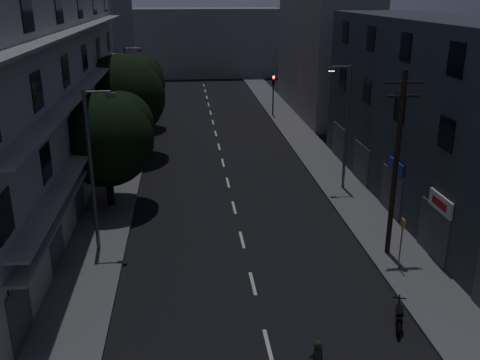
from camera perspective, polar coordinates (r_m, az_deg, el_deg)
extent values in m
plane|color=black|center=(41.38, -1.88, 2.05)|extent=(160.00, 160.00, 0.00)
cube|color=#565659|center=(41.54, -12.26, 1.78)|extent=(3.00, 90.00, 0.15)
cube|color=#565659|center=(42.53, 8.26, 2.44)|extent=(3.00, 90.00, 0.15)
cube|color=beige|center=(20.72, 3.02, -17.23)|extent=(0.15, 2.00, 0.01)
cube|color=beige|center=(24.44, 1.37, -10.96)|extent=(0.15, 2.00, 0.01)
cube|color=beige|center=(28.38, 0.21, -6.38)|extent=(0.15, 2.00, 0.01)
cube|color=beige|center=(32.47, -0.65, -2.94)|extent=(0.15, 2.00, 0.01)
cube|color=beige|center=(36.65, -1.30, -0.27)|extent=(0.15, 2.00, 0.01)
cube|color=beige|center=(40.90, -1.83, 1.85)|extent=(0.15, 2.00, 0.01)
cube|color=beige|center=(45.20, -2.25, 3.57)|extent=(0.15, 2.00, 0.01)
cube|color=beige|center=(49.54, -2.61, 4.99)|extent=(0.15, 2.00, 0.01)
cube|color=beige|center=(53.90, -2.90, 6.17)|extent=(0.15, 2.00, 0.01)
cube|color=beige|center=(58.29, -3.15, 7.19)|extent=(0.15, 2.00, 0.01)
cube|color=beige|center=(62.69, -3.37, 8.05)|extent=(0.15, 2.00, 0.01)
cube|color=beige|center=(67.10, -3.56, 8.81)|extent=(0.15, 2.00, 0.01)
cube|color=beige|center=(71.52, -3.73, 9.47)|extent=(0.15, 2.00, 0.01)
cube|color=beige|center=(75.96, -3.88, 10.05)|extent=(0.15, 2.00, 0.01)
cube|color=#A3A39E|center=(34.11, -21.89, 9.01)|extent=(6.00, 36.00, 14.00)
cube|color=black|center=(21.18, -22.65, -11.54)|extent=(0.06, 1.60, 1.60)
cube|color=black|center=(26.33, -19.18, -4.90)|extent=(0.06, 1.60, 1.60)
cube|color=black|center=(31.78, -16.91, -0.47)|extent=(0.06, 1.60, 1.60)
cube|color=black|center=(37.40, -15.32, 2.65)|extent=(0.06, 1.60, 1.60)
cube|color=black|center=(43.12, -14.14, 4.95)|extent=(0.06, 1.60, 1.60)
cube|color=black|center=(48.91, -13.24, 6.70)|extent=(0.06, 1.60, 1.60)
cube|color=black|center=(19.81, -23.84, -3.54)|extent=(0.06, 1.60, 1.60)
cube|color=black|center=(25.24, -19.97, 1.74)|extent=(0.06, 1.60, 1.60)
cube|color=black|center=(30.88, -17.49, 5.12)|extent=(0.06, 1.60, 1.60)
cube|color=black|center=(36.64, -15.76, 7.44)|extent=(0.06, 1.60, 1.60)
cube|color=black|center=(42.46, -14.50, 9.13)|extent=(0.06, 1.60, 1.60)
cube|color=black|center=(48.33, -13.53, 10.40)|extent=(0.06, 1.60, 1.60)
cube|color=black|center=(24.52, -20.83, 8.88)|extent=(0.06, 1.60, 1.60)
cube|color=black|center=(30.30, -18.11, 10.98)|extent=(0.06, 1.60, 1.60)
cube|color=black|center=(36.15, -16.23, 12.40)|extent=(0.06, 1.60, 1.60)
cube|color=black|center=(42.04, -14.87, 13.41)|extent=(0.06, 1.60, 1.60)
cube|color=black|center=(47.96, -13.84, 14.17)|extent=(0.06, 1.60, 1.60)
cube|color=black|center=(24.21, -21.77, 16.31)|extent=(0.06, 1.60, 1.60)
cube|color=black|center=(30.05, -18.77, 17.01)|extent=(0.06, 1.60, 1.60)
cube|color=black|center=(35.94, -16.73, 17.46)|extent=(0.06, 1.60, 1.60)
cube|color=black|center=(41.86, -15.27, 17.76)|extent=(0.06, 1.60, 1.60)
cube|color=black|center=(47.80, -14.16, 17.98)|extent=(0.06, 1.60, 1.60)
cube|color=gray|center=(33.94, -15.56, 4.46)|extent=(1.00, 32.40, 0.12)
cube|color=gray|center=(33.30, -16.06, 9.78)|extent=(1.00, 32.40, 0.12)
cube|color=gray|center=(32.95, -16.60, 15.26)|extent=(1.00, 32.40, 0.12)
cube|color=gray|center=(34.19, -15.59, 2.99)|extent=(0.80, 32.40, 0.12)
cube|color=#424247|center=(21.48, -22.41, -12.92)|extent=(0.06, 2.40, 2.40)
cube|color=#424247|center=(26.57, -19.01, -6.08)|extent=(0.06, 2.40, 2.40)
cube|color=#424247|center=(31.98, -16.79, -1.48)|extent=(0.06, 2.40, 2.40)
cube|color=#424247|center=(37.57, -15.22, 1.78)|extent=(0.06, 2.40, 2.40)
cube|color=#424247|center=(43.27, -14.06, 4.18)|extent=(0.06, 2.40, 2.40)
cube|color=#424247|center=(49.04, -13.17, 6.02)|extent=(0.06, 2.40, 2.40)
cube|color=#2B323B|center=(32.73, 21.11, 6.03)|extent=(6.00, 28.00, 11.00)
cube|color=black|center=(26.01, 21.14, 4.63)|extent=(0.06, 1.40, 1.50)
cube|color=black|center=(30.87, 16.65, 7.30)|extent=(0.06, 1.40, 1.50)
cube|color=black|center=(35.91, 13.37, 9.20)|extent=(0.06, 1.40, 1.50)
cube|color=black|center=(41.08, 10.89, 10.62)|extent=(0.06, 1.40, 1.50)
cube|color=black|center=(25.44, 22.05, 11.82)|extent=(0.06, 1.40, 1.50)
cube|color=black|center=(30.39, 17.26, 13.38)|extent=(0.06, 1.40, 1.50)
cube|color=black|center=(35.50, 13.80, 14.44)|extent=(0.06, 1.40, 1.50)
cube|color=black|center=(40.72, 11.19, 15.21)|extent=(0.06, 1.40, 1.50)
cube|color=#424247|center=(27.56, 19.89, -5.25)|extent=(0.06, 3.00, 2.60)
cube|color=#424247|center=(32.19, 15.80, -1.24)|extent=(0.06, 3.00, 2.60)
cube|color=#424247|center=(37.06, 12.78, 1.74)|extent=(0.06, 3.00, 2.60)
cube|color=#424247|center=(42.08, 10.45, 4.02)|extent=(0.06, 3.00, 2.60)
cube|color=silver|center=(26.48, 20.62, -2.36)|extent=(0.12, 2.20, 0.80)
cube|color=#B21414|center=(26.45, 20.47, -2.36)|extent=(0.02, 1.40, 0.36)
cube|color=navy|center=(31.18, 16.29, 1.35)|extent=(0.12, 2.00, 0.70)
cube|color=slate|center=(63.22, -14.88, 14.88)|extent=(6.00, 20.00, 16.00)
cube|color=slate|center=(58.59, 8.89, 13.49)|extent=(6.00, 20.00, 13.00)
cube|color=slate|center=(84.76, -4.23, 14.43)|extent=(24.00, 8.00, 10.00)
cylinder|color=black|center=(32.82, -13.81, 0.48)|extent=(0.44, 0.44, 3.73)
sphere|color=black|center=(32.19, -14.13, 4.25)|extent=(5.60, 5.60, 5.60)
sphere|color=black|center=(32.58, -12.60, 5.83)|extent=(3.92, 3.92, 3.92)
sphere|color=black|center=(31.66, -15.57, 4.66)|extent=(3.64, 3.64, 3.64)
cylinder|color=black|center=(42.47, -12.15, 5.28)|extent=(0.44, 0.44, 4.26)
sphere|color=black|center=(41.94, -12.40, 8.67)|extent=(6.42, 6.42, 6.42)
sphere|color=black|center=(42.49, -11.06, 9.99)|extent=(4.49, 4.49, 4.49)
sphere|color=black|center=(41.32, -13.66, 9.09)|extent=(4.17, 4.17, 4.17)
cylinder|color=black|center=(51.64, -11.14, 7.53)|extent=(0.44, 0.44, 3.72)
sphere|color=black|center=(51.24, -11.30, 9.97)|extent=(5.56, 5.56, 5.56)
sphere|color=black|center=(51.75, -10.35, 10.90)|extent=(3.89, 3.89, 3.89)
sphere|color=black|center=(50.70, -12.18, 10.29)|extent=(3.61, 3.61, 3.61)
cylinder|color=black|center=(56.16, 3.54, 8.52)|extent=(0.12, 0.12, 3.20)
cube|color=black|center=(55.81, 3.58, 10.59)|extent=(0.28, 0.22, 0.90)
sphere|color=#FF0C05|center=(55.61, 3.62, 10.90)|extent=(0.22, 0.22, 0.22)
sphere|color=#3F330C|center=(55.66, 3.61, 10.60)|extent=(0.22, 0.22, 0.22)
sphere|color=black|center=(55.70, 3.60, 10.29)|extent=(0.22, 0.22, 0.22)
cylinder|color=black|center=(54.13, -10.16, 7.84)|extent=(0.12, 0.12, 3.20)
cube|color=black|center=(53.77, -10.29, 9.98)|extent=(0.28, 0.22, 0.90)
sphere|color=black|center=(53.57, -10.32, 10.30)|extent=(0.22, 0.22, 0.22)
sphere|color=#3F330C|center=(53.61, -10.30, 9.99)|extent=(0.22, 0.22, 0.22)
sphere|color=#0CFF26|center=(53.66, -10.29, 9.67)|extent=(0.22, 0.22, 0.22)
cylinder|color=#56595E|center=(26.66, -15.56, 0.75)|extent=(0.18, 0.18, 8.00)
cylinder|color=#56595E|center=(25.62, -15.01, 9.09)|extent=(1.20, 0.10, 0.10)
cube|color=#56595E|center=(25.56, -13.64, 8.83)|extent=(0.45, 0.25, 0.18)
cube|color=#4C4C4C|center=(25.58, -13.62, 8.61)|extent=(0.35, 0.18, 0.04)
cylinder|color=#5B5D63|center=(34.80, 11.30, 5.41)|extent=(0.18, 0.18, 8.00)
cylinder|color=#5B5D63|center=(33.92, 10.75, 11.80)|extent=(1.20, 0.10, 0.10)
cube|color=#5B5D63|center=(33.77, 9.74, 11.57)|extent=(0.45, 0.25, 0.18)
cube|color=#FFD88C|center=(33.78, 9.73, 11.41)|extent=(0.35, 0.18, 0.04)
cylinder|color=#525459|center=(45.74, -11.88, 8.70)|extent=(0.18, 0.18, 8.00)
cylinder|color=#525459|center=(45.15, -11.46, 13.60)|extent=(1.20, 0.10, 0.10)
cube|color=#525459|center=(45.11, -10.66, 13.45)|extent=(0.45, 0.25, 0.18)
cube|color=#4C4C4C|center=(45.12, -10.66, 13.32)|extent=(0.35, 0.18, 0.04)
cylinder|color=black|center=(26.11, 16.28, 1.44)|extent=(0.24, 0.24, 9.00)
cube|color=black|center=(25.23, 17.12, 9.89)|extent=(1.80, 0.10, 0.10)
cube|color=black|center=(25.33, 16.99, 8.56)|extent=(1.50, 0.10, 0.10)
cylinder|color=#595B60|center=(25.79, 16.77, -6.63)|extent=(0.06, 0.06, 2.50)
cube|color=yellow|center=(25.36, 17.00, -4.49)|extent=(0.05, 0.35, 0.45)
torus|color=black|center=(21.84, 16.56, -15.11)|extent=(0.32, 0.65, 0.66)
torus|color=black|center=(22.77, 16.49, -13.54)|extent=(0.32, 0.65, 0.66)
cube|color=black|center=(22.14, 16.60, -13.66)|extent=(0.57, 1.04, 0.33)
cube|color=black|center=(21.90, 16.67, -13.33)|extent=(0.41, 0.49, 0.09)
cylinder|color=black|center=(22.51, 16.60, -12.70)|extent=(0.19, 0.40, 0.78)
cube|color=black|center=(22.45, 16.66, -11.97)|extent=(0.49, 0.21, 0.04)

